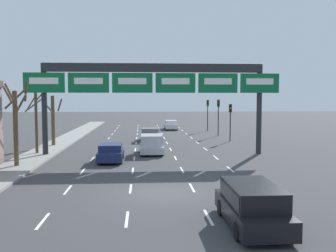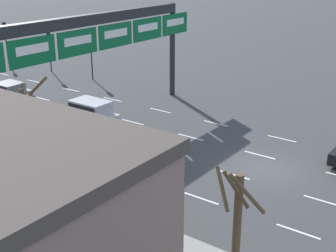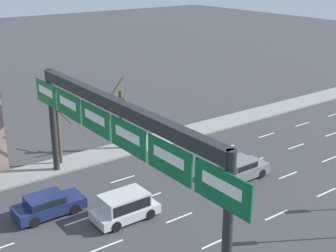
# 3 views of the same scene
# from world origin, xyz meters

# --- Properties ---
(ground_plane) EXTENTS (220.00, 220.00, 0.00)m
(ground_plane) POSITION_xyz_m (0.00, 0.00, 0.00)
(ground_plane) COLOR #3D3D3F
(lane_dashes) EXTENTS (10.02, 67.00, 0.01)m
(lane_dashes) POSITION_xyz_m (-0.00, 13.50, 0.00)
(lane_dashes) COLOR white
(lane_dashes) RESTS_ON ground_plane
(sign_gantry) EXTENTS (21.23, 0.70, 7.69)m
(sign_gantry) POSITION_xyz_m (0.00, 12.74, 6.28)
(sign_gantry) COLOR #232628
(sign_gantry) RESTS_ON ground_plane
(car_grey) EXTENTS (1.99, 4.00, 1.47)m
(car_grey) POSITION_xyz_m (-0.14, 22.91, 0.78)
(car_grey) COLOR slate
(car_grey) RESTS_ON ground_plane
(suv_black) EXTENTS (1.97, 4.59, 1.62)m
(suv_black) POSITION_xyz_m (3.09, -5.17, 0.90)
(suv_black) COLOR black
(suv_black) RESTS_ON ground_plane
(suv_silver) EXTENTS (1.99, 3.95, 1.66)m
(suv_silver) POSITION_xyz_m (-0.21, 13.30, 0.92)
(suv_silver) COLOR #B7B7BC
(suv_silver) RESTS_ON ground_plane
(car_navy) EXTENTS (1.84, 4.24, 1.36)m
(car_navy) POSITION_xyz_m (-3.39, 9.76, 0.73)
(car_navy) COLOR #19234C
(car_navy) RESTS_ON ground_plane
(car_white) EXTENTS (1.87, 4.55, 1.40)m
(car_white) POSITION_xyz_m (3.39, 37.89, 0.75)
(car_white) COLOR silver
(car_white) RESTS_ON ground_plane
(traffic_light_near_gantry) EXTENTS (0.30, 0.35, 4.61)m
(traffic_light_near_gantry) POSITION_xyz_m (8.62, 27.83, 3.29)
(traffic_light_near_gantry) COLOR black
(traffic_light_near_gantry) RESTS_ON ground_plane
(traffic_light_mid_block) EXTENTS (0.30, 0.35, 4.13)m
(traffic_light_mid_block) POSITION_xyz_m (8.77, 22.04, 2.97)
(traffic_light_mid_block) COLOR black
(traffic_light_mid_block) RESTS_ON ground_plane
(traffic_light_far_end) EXTENTS (0.30, 0.35, 4.50)m
(traffic_light_far_end) POSITION_xyz_m (8.51, 34.87, 3.22)
(traffic_light_far_end) COLOR black
(traffic_light_far_end) RESTS_ON ground_plane
(tree_bare_second) EXTENTS (1.91, 1.78, 5.41)m
(tree_bare_second) POSITION_xyz_m (-9.93, 13.64, 3.18)
(tree_bare_second) COLOR brown
(tree_bare_second) RESTS_ON sidewalk_left
(tree_bare_third) EXTENTS (2.01, 1.83, 5.91)m
(tree_bare_third) POSITION_xyz_m (-9.70, 7.70, 3.32)
(tree_bare_third) COLOR brown
(tree_bare_third) RESTS_ON sidewalk_left
(tree_bare_furthest) EXTENTS (1.85, 1.81, 5.75)m
(tree_bare_furthest) POSITION_xyz_m (-9.83, 18.92, 2.92)
(tree_bare_furthest) COLOR brown
(tree_bare_furthest) RESTS_ON sidewalk_left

